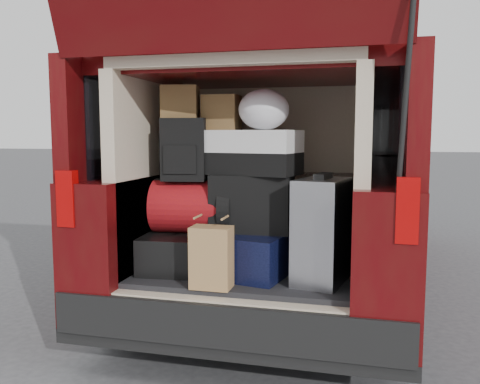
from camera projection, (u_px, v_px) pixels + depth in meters
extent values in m
plane|color=#3C3C3F|center=(240.00, 372.00, 2.92)|extent=(80.00, 80.00, 0.00)
cylinder|color=black|center=(138.00, 287.00, 3.47)|extent=(0.24, 0.64, 0.64)
cylinder|color=black|center=(387.00, 307.00, 3.07)|extent=(0.24, 0.64, 0.64)
cylinder|color=black|center=(248.00, 214.00, 6.65)|extent=(0.24, 0.64, 0.64)
cylinder|color=black|center=(378.00, 219.00, 6.25)|extent=(0.24, 0.64, 0.64)
cube|color=black|center=(292.00, 249.00, 4.89)|extent=(1.90, 4.85, 0.08)
cube|color=#4A0408|center=(214.00, 201.00, 5.03)|extent=(0.33, 4.85, 0.80)
cube|color=#4A0408|center=(378.00, 207.00, 4.65)|extent=(0.33, 4.85, 0.80)
cube|color=#4A0408|center=(294.00, 94.00, 4.72)|extent=(1.82, 4.46, 0.10)
cube|color=black|center=(201.00, 126.00, 4.87)|extent=(0.12, 4.25, 0.68)
cube|color=black|center=(392.00, 125.00, 4.44)|extent=(0.12, 4.25, 0.68)
cube|color=black|center=(226.00, 323.00, 2.59)|extent=(1.86, 0.16, 0.22)
cube|color=#990505|center=(68.00, 198.00, 2.69)|extent=(0.10, 0.06, 0.30)
cube|color=#990505|center=(407.00, 210.00, 2.28)|extent=(0.10, 0.06, 0.30)
cube|color=black|center=(251.00, 271.00, 3.12)|extent=(1.24, 1.05, 0.06)
cube|color=beige|center=(149.00, 171.00, 3.22)|extent=(0.08, 1.05, 1.15)
cube|color=beige|center=(363.00, 176.00, 2.90)|extent=(0.08, 1.05, 1.15)
cube|color=beige|center=(268.00, 168.00, 3.59)|extent=(1.34, 0.06, 1.15)
cube|color=beige|center=(251.00, 71.00, 2.99)|extent=(1.34, 1.05, 0.06)
cylinder|color=black|center=(409.00, 65.00, 2.14)|extent=(0.02, 0.90, 0.76)
cube|color=black|center=(250.00, 310.00, 3.15)|extent=(1.24, 1.05, 0.55)
cube|color=black|center=(181.00, 250.00, 3.09)|extent=(0.44, 0.57, 0.22)
cube|color=black|center=(251.00, 251.00, 2.99)|extent=(0.56, 0.64, 0.24)
cube|color=white|center=(322.00, 231.00, 2.77)|extent=(0.31, 0.42, 0.57)
cube|color=#A4824A|center=(212.00, 257.00, 2.67)|extent=(0.21, 0.14, 0.33)
cube|color=#9E120E|center=(194.00, 206.00, 3.07)|extent=(0.52, 0.36, 0.32)
cube|color=black|center=(252.00, 203.00, 2.97)|extent=(0.46, 0.28, 0.33)
cube|color=black|center=(184.00, 150.00, 2.99)|extent=(0.28, 0.19, 0.37)
cube|color=white|center=(249.00, 152.00, 2.96)|extent=(0.62, 0.41, 0.26)
cube|color=brown|center=(180.00, 102.00, 3.01)|extent=(0.24, 0.21, 0.19)
cube|color=brown|center=(222.00, 113.00, 3.03)|extent=(0.21, 0.17, 0.21)
ellipsoid|color=white|center=(264.00, 110.00, 2.90)|extent=(0.33, 0.32, 0.23)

